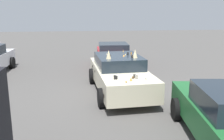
{
  "coord_description": "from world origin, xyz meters",
  "views": [
    {
      "loc": [
        -9.37,
        1.51,
        3.14
      ],
      "look_at": [
        0.0,
        0.3,
        0.9
      ],
      "focal_mm": 40.68,
      "sensor_mm": 36.0,
      "label": 1
    }
  ],
  "objects": [
    {
      "name": "art_car_decorated",
      "position": [
        0.04,
        0.0,
        0.73
      ],
      "size": [
        4.74,
        2.26,
        1.73
      ],
      "rotation": [
        0.0,
        0.0,
        3.2
      ],
      "color": "beige",
      "rests_on": "ground"
    },
    {
      "name": "parked_sedan_near_right",
      "position": [
        4.37,
        -0.33,
        0.68
      ],
      "size": [
        4.06,
        2.09,
        1.37
      ],
      "rotation": [
        0.0,
        0.0,
        -0.05
      ],
      "color": "red",
      "rests_on": "ground"
    },
    {
      "name": "ground_plane",
      "position": [
        0.0,
        0.0,
        0.0
      ],
      "size": [
        60.0,
        60.0,
        0.0
      ],
      "primitive_type": "plane",
      "color": "#514F4C"
    }
  ]
}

